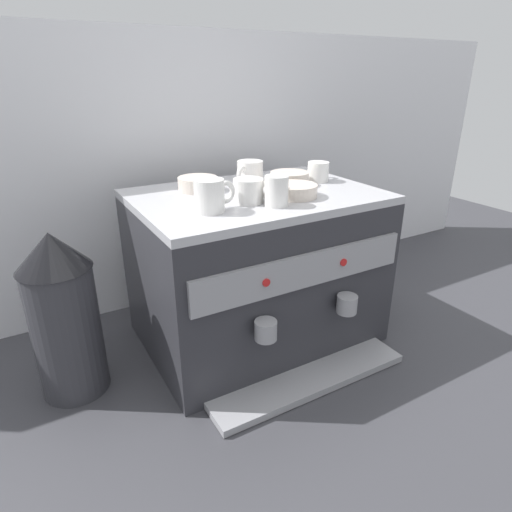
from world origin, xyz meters
TOP-DOWN VIEW (x-y plane):
  - ground_plane at (0.00, 0.00)m, footprint 4.00×4.00m
  - tiled_backsplash_wall at (0.00, 0.39)m, footprint 2.80×0.03m
  - espresso_machine at (0.00, -0.00)m, footprint 0.68×0.59m
  - ceramic_cup_0 at (0.05, 0.13)m, footprint 0.11×0.09m
  - ceramic_cup_1 at (-0.06, -0.08)m, footprint 0.11×0.08m
  - ceramic_cup_2 at (-0.19, -0.10)m, footprint 0.12×0.07m
  - ceramic_cup_3 at (0.24, 0.03)m, footprint 0.09×0.07m
  - ceramic_cup_4 at (-0.02, -0.14)m, footprint 0.08×0.09m
  - ceramic_bowl_0 at (-0.13, 0.11)m, footprint 0.11×0.11m
  - ceramic_bowl_1 at (0.13, 0.03)m, footprint 0.12×0.12m
  - ceramic_bowl_2 at (0.07, -0.09)m, footprint 0.12×0.12m
  - coffee_grinder at (-0.55, 0.01)m, footprint 0.17×0.17m
  - milk_pitcher at (0.48, 0.01)m, footprint 0.11×0.11m

SIDE VIEW (x-z plane):
  - ground_plane at x=0.00m, z-range 0.00..0.00m
  - milk_pitcher at x=0.48m, z-range 0.00..0.13m
  - coffee_grinder at x=-0.55m, z-range 0.00..0.44m
  - espresso_machine at x=0.00m, z-range 0.00..0.46m
  - tiled_backsplash_wall at x=0.00m, z-range 0.00..0.91m
  - ceramic_bowl_2 at x=0.07m, z-range 0.46..0.50m
  - ceramic_bowl_0 at x=-0.13m, z-range 0.46..0.50m
  - ceramic_bowl_1 at x=0.13m, z-range 0.46..0.50m
  - ceramic_cup_3 at x=0.24m, z-range 0.46..0.52m
  - ceramic_cup_1 at x=-0.06m, z-range 0.46..0.53m
  - ceramic_cup_0 at x=0.05m, z-range 0.46..0.53m
  - ceramic_cup_4 at x=-0.02m, z-range 0.46..0.54m
  - ceramic_cup_2 at x=-0.19m, z-range 0.46..0.55m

